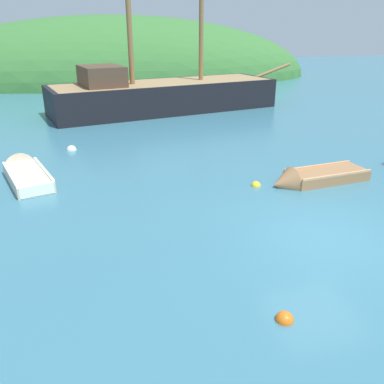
{
  "coord_description": "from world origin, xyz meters",
  "views": [
    {
      "loc": [
        -5.36,
        -7.93,
        4.87
      ],
      "look_at": [
        -2.66,
        3.01,
        0.27
      ],
      "focal_mm": 37.91,
      "sensor_mm": 36.0,
      "label": 1
    }
  ],
  "objects": [
    {
      "name": "rowboat_near_dock",
      "position": [
        1.64,
        3.5,
        0.11
      ],
      "size": [
        3.58,
        1.5,
        1.06
      ],
      "rotation": [
        0.0,
        0.0,
        3.26
      ],
      "color": "#9E7047",
      "rests_on": "ground"
    },
    {
      "name": "ground_plane",
      "position": [
        0.0,
        0.0,
        0.0
      ],
      "size": [
        120.0,
        120.0,
        0.0
      ],
      "primitive_type": "plane",
      "color": "teal"
    },
    {
      "name": "buoy_yellow",
      "position": [
        -0.33,
        3.66,
        0.0
      ],
      "size": [
        0.33,
        0.33,
        0.33
      ],
      "primitive_type": "sphere",
      "color": "yellow",
      "rests_on": "ground"
    },
    {
      "name": "sailing_ship",
      "position": [
        -1.04,
        17.12,
        0.64
      ],
      "size": [
        16.57,
        7.13,
        10.79
      ],
      "rotation": [
        0.0,
        0.0,
        0.23
      ],
      "color": "black",
      "rests_on": "ground"
    },
    {
      "name": "rowboat_portside",
      "position": [
        -7.81,
        6.28,
        0.14
      ],
      "size": [
        2.13,
        3.7,
        1.09
      ],
      "rotation": [
        0.0,
        0.0,
        1.88
      ],
      "color": "beige",
      "rests_on": "ground"
    },
    {
      "name": "buoy_orange",
      "position": [
        -2.35,
        -2.65,
        0.0
      ],
      "size": [
        0.34,
        0.34,
        0.34
      ],
      "primitive_type": "sphere",
      "color": "orange",
      "rests_on": "ground"
    },
    {
      "name": "buoy_white",
      "position": [
        -6.36,
        9.47,
        0.0
      ],
      "size": [
        0.41,
        0.41,
        0.41
      ],
      "primitive_type": "sphere",
      "color": "white",
      "rests_on": "ground"
    },
    {
      "name": "shore_hill",
      "position": [
        -2.56,
        34.96,
        0.0
      ],
      "size": [
        39.87,
        18.22,
        11.95
      ],
      "primitive_type": "ellipsoid",
      "color": "#387033",
      "rests_on": "ground"
    }
  ]
}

